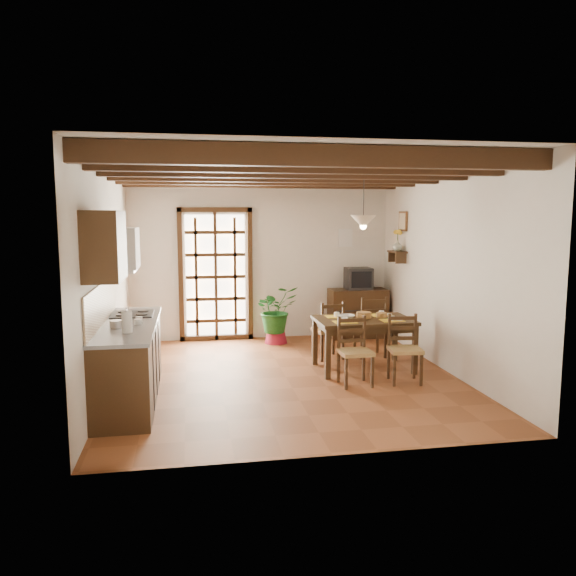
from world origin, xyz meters
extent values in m
plane|color=brown|center=(0.00, 0.00, 0.00)|extent=(5.00, 5.00, 0.00)
cube|color=silver|center=(0.00, 2.50, 1.40)|extent=(4.50, 0.02, 2.80)
cube|color=silver|center=(0.00, -2.50, 1.40)|extent=(4.50, 0.02, 2.80)
cube|color=silver|center=(-2.25, 0.00, 1.40)|extent=(0.02, 5.00, 2.80)
cube|color=silver|center=(2.25, 0.00, 1.40)|extent=(0.02, 5.00, 2.80)
cube|color=white|center=(0.00, 0.00, 2.80)|extent=(4.50, 5.00, 0.02)
cube|color=black|center=(0.00, -2.10, 2.69)|extent=(4.50, 0.14, 0.20)
cube|color=black|center=(0.00, -1.26, 2.69)|extent=(4.50, 0.14, 0.20)
cube|color=black|center=(0.00, -0.42, 2.69)|extent=(4.50, 0.14, 0.20)
cube|color=black|center=(0.00, 0.42, 2.69)|extent=(4.50, 0.14, 0.20)
cube|color=black|center=(0.00, 1.26, 2.69)|extent=(4.50, 0.14, 0.20)
cube|color=black|center=(0.00, 2.10, 2.69)|extent=(4.50, 0.14, 0.20)
cube|color=white|center=(-0.80, 2.49, 1.10)|extent=(1.01, 0.02, 2.11)
cube|color=#321E0F|center=(-0.80, 2.44, 2.24)|extent=(1.26, 0.10, 0.08)
cube|color=#321E0F|center=(-1.39, 2.44, 1.10)|extent=(0.08, 0.10, 2.28)
cube|color=#321E0F|center=(-0.21, 2.44, 1.10)|extent=(0.08, 0.10, 2.28)
cube|color=#321E0F|center=(-0.80, 2.42, 1.10)|extent=(1.01, 0.03, 2.02)
cube|color=#321E0F|center=(-1.95, -0.60, 0.44)|extent=(0.60, 2.20, 0.88)
cube|color=slate|center=(-1.95, -0.60, 0.90)|extent=(0.64, 2.25, 0.04)
cube|color=tan|center=(-2.23, -0.60, 1.13)|extent=(0.02, 2.20, 0.50)
cube|color=#321E0F|center=(-2.08, -1.30, 1.85)|extent=(0.35, 0.80, 0.70)
cube|color=white|center=(-2.05, -0.05, 1.75)|extent=(0.38, 0.60, 0.50)
cube|color=silver|center=(-2.05, -0.05, 1.48)|extent=(0.32, 0.55, 0.04)
cube|color=black|center=(-1.95, -0.05, 0.93)|extent=(0.50, 0.55, 0.02)
cylinder|color=white|center=(-1.90, -1.15, 1.03)|extent=(0.11, 0.11, 0.24)
cylinder|color=silver|center=(-2.05, -0.85, 0.95)|extent=(0.14, 0.14, 0.10)
cube|color=#322110|center=(1.14, 0.20, 0.70)|extent=(1.34, 0.87, 0.05)
cube|color=#322110|center=(1.14, 0.20, 0.63)|extent=(1.21, 0.78, 0.10)
cube|color=#322110|center=(1.74, 0.58, 0.34)|extent=(0.07, 0.07, 0.68)
cube|color=#322110|center=(0.52, 0.56, 0.34)|extent=(0.07, 0.07, 0.68)
cube|color=#322110|center=(1.75, -0.17, 0.34)|extent=(0.07, 0.07, 0.68)
cube|color=#322110|center=(0.53, -0.18, 0.34)|extent=(0.07, 0.07, 0.68)
cube|color=#A27E44|center=(0.81, -0.50, 0.43)|extent=(0.41, 0.40, 0.05)
cube|color=#321E0F|center=(0.80, -0.34, 0.65)|extent=(0.40, 0.05, 0.44)
cube|color=#321E0F|center=(0.81, -0.50, 0.21)|extent=(0.39, 0.37, 0.43)
cube|color=#A27E44|center=(1.48, -0.49, 0.43)|extent=(0.45, 0.43, 0.05)
cube|color=#321E0F|center=(1.50, -0.33, 0.65)|extent=(0.40, 0.08, 0.44)
cube|color=#321E0F|center=(1.48, -0.49, 0.22)|extent=(0.42, 0.41, 0.43)
cube|color=#A27E44|center=(0.80, 0.89, 0.43)|extent=(0.47, 0.46, 0.05)
cube|color=#321E0F|center=(0.83, 0.73, 0.66)|extent=(0.40, 0.12, 0.44)
cube|color=#321E0F|center=(0.80, 0.89, 0.22)|extent=(0.45, 0.44, 0.43)
cube|color=#A27E44|center=(1.46, 0.90, 0.46)|extent=(0.44, 0.42, 0.05)
cube|color=#321E0F|center=(1.47, 0.72, 0.70)|extent=(0.43, 0.04, 0.47)
cube|color=#321E0F|center=(1.46, 0.90, 0.23)|extent=(0.42, 0.40, 0.46)
cube|color=yellow|center=(0.80, -0.01, 0.69)|extent=(0.30, 0.23, 0.01)
cube|color=yellow|center=(1.47, -0.01, 0.69)|extent=(0.30, 0.23, 0.01)
cube|color=yellow|center=(0.80, 0.41, 0.69)|extent=(0.30, 0.23, 0.01)
cube|color=yellow|center=(1.47, 0.41, 0.69)|extent=(0.30, 0.23, 0.01)
cylinder|color=olive|center=(1.14, 0.20, 0.74)|extent=(0.21, 0.21, 0.09)
imported|color=white|center=(0.90, 0.24, 0.75)|extent=(0.26, 0.26, 0.05)
cube|color=#321E0F|center=(1.67, 2.23, 0.43)|extent=(1.01, 0.45, 0.86)
cube|color=black|center=(1.67, 2.23, 1.05)|extent=(0.45, 0.41, 0.38)
cube|color=black|center=(1.67, 2.03, 1.05)|extent=(0.36, 0.03, 0.28)
cube|color=white|center=(1.50, 2.48, 1.75)|extent=(0.25, 0.03, 0.32)
cone|color=maroon|center=(0.18, 2.02, 0.11)|extent=(0.39, 0.39, 0.24)
imported|color=#144C19|center=(0.18, 2.02, 0.57)|extent=(2.22, 2.05, 2.06)
cube|color=#321E0F|center=(2.14, 1.60, 1.55)|extent=(0.20, 0.42, 0.03)
cube|color=#321E0F|center=(2.14, 1.43, 1.46)|extent=(0.18, 0.03, 0.18)
cube|color=#321E0F|center=(2.14, 1.77, 1.46)|extent=(0.18, 0.03, 0.18)
imported|color=#B2BFB2|center=(2.14, 1.60, 1.65)|extent=(0.15, 0.15, 0.15)
sphere|color=yellow|center=(2.14, 1.60, 1.86)|extent=(0.14, 0.14, 0.14)
cylinder|color=#144C19|center=(2.14, 1.60, 1.71)|extent=(0.01, 0.01, 0.28)
cube|color=brown|center=(2.23, 1.60, 2.05)|extent=(0.03, 0.32, 0.32)
cube|color=#C3B292|center=(2.21, 1.60, 2.05)|extent=(0.01, 0.26, 0.26)
cylinder|color=black|center=(1.14, 0.30, 2.45)|extent=(0.01, 0.01, 0.70)
cone|color=beige|center=(1.14, 0.30, 2.08)|extent=(0.36, 0.36, 0.14)
sphere|color=#FFD88C|center=(1.14, 0.30, 2.00)|extent=(0.09, 0.09, 0.09)
camera|label=1|loc=(-1.23, -7.18, 2.16)|focal=35.00mm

